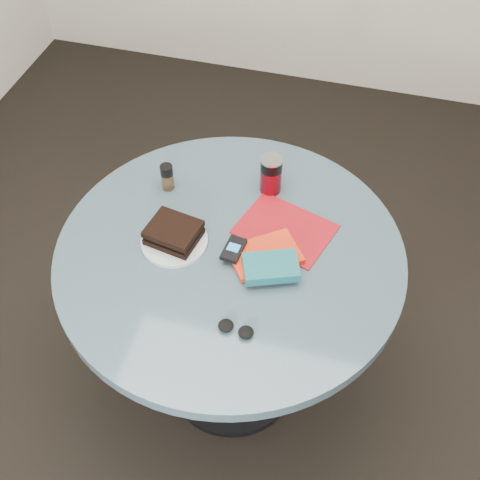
% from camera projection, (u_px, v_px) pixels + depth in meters
% --- Properties ---
extents(ground, '(4.00, 4.00, 0.00)m').
position_uv_depth(ground, '(232.00, 376.00, 2.28)').
color(ground, black).
rests_on(ground, ground).
extents(table, '(1.00, 1.00, 0.75)m').
position_uv_depth(table, '(231.00, 284.00, 1.84)').
color(table, black).
rests_on(table, ground).
extents(plate, '(0.21, 0.21, 0.01)m').
position_uv_depth(plate, '(174.00, 241.00, 1.72)').
color(plate, silver).
rests_on(plate, table).
extents(sandwich, '(0.16, 0.14, 0.05)m').
position_uv_depth(sandwich, '(174.00, 233.00, 1.70)').
color(sandwich, black).
rests_on(sandwich, plate).
extents(soda_can, '(0.08, 0.08, 0.13)m').
position_uv_depth(soda_can, '(271.00, 174.00, 1.82)').
color(soda_can, '#5D040F').
rests_on(soda_can, table).
extents(pepper_grinder, '(0.04, 0.04, 0.09)m').
position_uv_depth(pepper_grinder, '(167.00, 177.00, 1.84)').
color(pepper_grinder, '#422F1C').
rests_on(pepper_grinder, table).
extents(magazine, '(0.31, 0.27, 0.00)m').
position_uv_depth(magazine, '(285.00, 229.00, 1.76)').
color(magazine, maroon).
rests_on(magazine, table).
extents(red_book, '(0.23, 0.22, 0.02)m').
position_uv_depth(red_book, '(265.00, 255.00, 1.68)').
color(red_book, red).
rests_on(red_book, magazine).
extents(novel, '(0.17, 0.14, 0.03)m').
position_uv_depth(novel, '(271.00, 267.00, 1.63)').
color(novel, '#13535D').
rests_on(novel, red_book).
extents(mp3_player, '(0.06, 0.09, 0.02)m').
position_uv_depth(mp3_player, '(234.00, 249.00, 1.68)').
color(mp3_player, black).
rests_on(mp3_player, red_book).
extents(headphones, '(0.10, 0.05, 0.02)m').
position_uv_depth(headphones, '(236.00, 329.00, 1.52)').
color(headphones, black).
rests_on(headphones, table).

